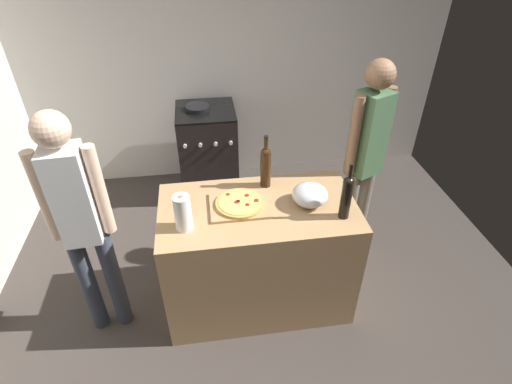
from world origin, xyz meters
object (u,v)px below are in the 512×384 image
at_px(wine_bottle_clear, 347,195).
at_px(mixing_bowl, 310,195).
at_px(pizza, 240,203).
at_px(wine_bottle_amber, 266,165).
at_px(stove, 208,151).
at_px(person_in_stripes, 81,220).
at_px(paper_towel_roll, 183,213).
at_px(person_in_red, 365,155).

bearing_deg(wine_bottle_clear, mixing_bowl, 138.82).
distance_m(pizza, wine_bottle_clear, 0.70).
xyz_separation_m(mixing_bowl, wine_bottle_amber, (-0.26, 0.26, 0.10)).
xyz_separation_m(stove, person_in_stripes, (-0.82, -1.63, 0.52)).
xyz_separation_m(paper_towel_roll, person_in_red, (1.37, 0.54, -0.02)).
bearing_deg(pizza, person_in_red, 20.44).
xyz_separation_m(paper_towel_roll, wine_bottle_amber, (0.58, 0.39, 0.05)).
distance_m(wine_bottle_clear, person_in_stripes, 1.65).
relative_size(mixing_bowl, person_in_stripes, 0.14).
xyz_separation_m(mixing_bowl, person_in_red, (0.54, 0.41, 0.02)).
height_order(paper_towel_roll, wine_bottle_amber, wine_bottle_amber).
relative_size(mixing_bowl, paper_towel_roll, 0.98).
distance_m(pizza, person_in_stripes, 0.99).
xyz_separation_m(mixing_bowl, wine_bottle_clear, (0.19, -0.16, 0.09)).
distance_m(paper_towel_roll, person_in_red, 1.48).
xyz_separation_m(paper_towel_roll, wine_bottle_clear, (1.02, -0.03, 0.05)).
height_order(paper_towel_roll, person_in_stripes, person_in_stripes).
bearing_deg(pizza, paper_towel_roll, -155.67).
distance_m(paper_towel_roll, person_in_stripes, 0.63).
distance_m(wine_bottle_amber, stove, 1.50).
xyz_separation_m(mixing_bowl, person_in_stripes, (-1.46, -0.06, 0.01)).
distance_m(stove, person_in_stripes, 1.90).
bearing_deg(pizza, wine_bottle_clear, -17.02).
bearing_deg(person_in_red, mixing_bowl, -142.54).
distance_m(wine_bottle_amber, person_in_stripes, 1.24).
xyz_separation_m(wine_bottle_clear, person_in_stripes, (-1.64, 0.10, -0.09)).
distance_m(pizza, stove, 1.61).
bearing_deg(mixing_bowl, person_in_red, 37.46).
xyz_separation_m(wine_bottle_amber, stove, (-0.38, 1.31, -0.61)).
distance_m(stove, person_in_red, 1.74).
distance_m(wine_bottle_clear, stove, 2.01).
bearing_deg(person_in_stripes, wine_bottle_amber, 14.87).
bearing_deg(person_in_stripes, mixing_bowl, 2.30).
bearing_deg(wine_bottle_clear, paper_towel_roll, 178.10).
bearing_deg(wine_bottle_amber, mixing_bowl, -45.19).
distance_m(wine_bottle_amber, person_in_red, 0.81).
bearing_deg(wine_bottle_amber, person_in_stripes, -165.13).
bearing_deg(stove, wine_bottle_amber, -73.91).
relative_size(person_in_stripes, person_in_red, 0.99).
xyz_separation_m(pizza, mixing_bowl, (0.47, -0.04, 0.04)).
relative_size(pizza, mixing_bowl, 1.35).
bearing_deg(wine_bottle_amber, stove, 106.09).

